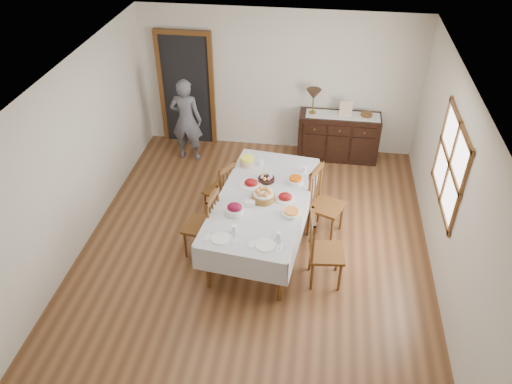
# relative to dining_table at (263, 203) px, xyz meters

# --- Properties ---
(ground) EXTENTS (6.00, 6.00, 0.00)m
(ground) POSITION_rel_dining_table_xyz_m (-0.09, -0.14, -0.73)
(ground) COLOR brown
(room_shell) EXTENTS (5.02, 6.02, 2.65)m
(room_shell) POSITION_rel_dining_table_xyz_m (-0.24, 0.28, 0.91)
(room_shell) COLOR white
(room_shell) RESTS_ON ground
(dining_table) EXTENTS (1.49, 2.53, 0.83)m
(dining_table) POSITION_rel_dining_table_xyz_m (0.00, 0.00, 0.00)
(dining_table) COLOR #BABABF
(dining_table) RESTS_ON ground
(chair_left_near) EXTENTS (0.50, 0.50, 1.06)m
(chair_left_near) POSITION_rel_dining_table_xyz_m (-0.78, -0.32, -0.20)
(chair_left_near) COLOR #5B3515
(chair_left_near) RESTS_ON ground
(chair_left_far) EXTENTS (0.52, 0.52, 0.94)m
(chair_left_far) POSITION_rel_dining_table_xyz_m (-0.72, 0.60, -0.26)
(chair_left_far) COLOR #5B3515
(chair_left_far) RESTS_ON ground
(chair_right_near) EXTENTS (0.50, 0.50, 1.08)m
(chair_right_near) POSITION_rel_dining_table_xyz_m (0.86, -0.63, -0.18)
(chair_right_near) COLOR #5B3515
(chair_right_near) RESTS_ON ground
(chair_right_far) EXTENTS (0.59, 0.59, 1.10)m
(chair_right_far) POSITION_rel_dining_table_xyz_m (0.84, 0.39, -0.18)
(chair_right_far) COLOR #5B3515
(chair_right_far) RESTS_ON ground
(sideboard) EXTENTS (1.44, 0.53, 0.86)m
(sideboard) POSITION_rel_dining_table_xyz_m (1.05, 2.58, -0.30)
(sideboard) COLOR black
(sideboard) RESTS_ON ground
(person) EXTENTS (0.53, 0.35, 1.65)m
(person) POSITION_rel_dining_table_xyz_m (-1.66, 2.17, 0.10)
(person) COLOR #53545E
(person) RESTS_ON ground
(bread_basket) EXTENTS (0.32, 0.32, 0.18)m
(bread_basket) POSITION_rel_dining_table_xyz_m (0.01, -0.04, 0.17)
(bread_basket) COLOR brown
(bread_basket) RESTS_ON dining_table
(egg_basket) EXTENTS (0.24, 0.24, 0.10)m
(egg_basket) POSITION_rel_dining_table_xyz_m (-0.01, 0.42, 0.13)
(egg_basket) COLOR black
(egg_basket) RESTS_ON dining_table
(ham_platter_a) EXTENTS (0.33, 0.33, 0.11)m
(ham_platter_a) POSITION_rel_dining_table_xyz_m (-0.21, 0.29, 0.12)
(ham_platter_a) COLOR white
(ham_platter_a) RESTS_ON dining_table
(ham_platter_b) EXTENTS (0.28, 0.28, 0.11)m
(ham_platter_b) POSITION_rel_dining_table_xyz_m (0.31, 0.02, 0.13)
(ham_platter_b) COLOR white
(ham_platter_b) RESTS_ON dining_table
(beet_bowl) EXTENTS (0.24, 0.24, 0.16)m
(beet_bowl) POSITION_rel_dining_table_xyz_m (-0.33, -0.39, 0.16)
(beet_bowl) COLOR white
(beet_bowl) RESTS_ON dining_table
(carrot_bowl) EXTENTS (0.24, 0.24, 0.09)m
(carrot_bowl) POSITION_rel_dining_table_xyz_m (0.41, 0.44, 0.13)
(carrot_bowl) COLOR white
(carrot_bowl) RESTS_ON dining_table
(pineapple_bowl) EXTENTS (0.22, 0.22, 0.15)m
(pineapple_bowl) POSITION_rel_dining_table_xyz_m (-0.34, 0.79, 0.17)
(pineapple_bowl) COLOR tan
(pineapple_bowl) RESTS_ON dining_table
(casserole_dish) EXTENTS (0.26, 0.26, 0.07)m
(casserole_dish) POSITION_rel_dining_table_xyz_m (0.42, -0.31, 0.13)
(casserole_dish) COLOR white
(casserole_dish) RESTS_ON dining_table
(butter_dish) EXTENTS (0.15, 0.11, 0.07)m
(butter_dish) POSITION_rel_dining_table_xyz_m (-0.15, -0.19, 0.13)
(butter_dish) COLOR white
(butter_dish) RESTS_ON dining_table
(setting_left) EXTENTS (0.43, 0.31, 0.10)m
(setting_left) POSITION_rel_dining_table_xyz_m (-0.37, -0.86, 0.12)
(setting_left) COLOR white
(setting_left) RESTS_ON dining_table
(setting_right) EXTENTS (0.43, 0.31, 0.10)m
(setting_right) POSITION_rel_dining_table_xyz_m (0.20, -0.91, 0.12)
(setting_right) COLOR white
(setting_right) RESTS_ON dining_table
(glass_far_a) EXTENTS (0.07, 0.07, 0.09)m
(glass_far_a) POSITION_rel_dining_table_xyz_m (-0.13, 0.83, 0.14)
(glass_far_a) COLOR white
(glass_far_a) RESTS_ON dining_table
(glass_far_b) EXTENTS (0.06, 0.06, 0.09)m
(glass_far_b) POSITION_rel_dining_table_xyz_m (0.53, 0.73, 0.14)
(glass_far_b) COLOR white
(glass_far_b) RESTS_ON dining_table
(runner) EXTENTS (1.30, 0.35, 0.01)m
(runner) POSITION_rel_dining_table_xyz_m (1.09, 2.57, 0.14)
(runner) COLOR silver
(runner) RESTS_ON sideboard
(table_lamp) EXTENTS (0.26, 0.26, 0.46)m
(table_lamp) POSITION_rel_dining_table_xyz_m (0.55, 2.58, 0.49)
(table_lamp) COLOR olive
(table_lamp) RESTS_ON sideboard
(picture_frame) EXTENTS (0.22, 0.08, 0.28)m
(picture_frame) POSITION_rel_dining_table_xyz_m (1.13, 2.55, 0.27)
(picture_frame) COLOR beige
(picture_frame) RESTS_ON sideboard
(deco_bowl) EXTENTS (0.20, 0.20, 0.06)m
(deco_bowl) POSITION_rel_dining_table_xyz_m (1.50, 2.61, 0.16)
(deco_bowl) COLOR #5B3515
(deco_bowl) RESTS_ON sideboard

